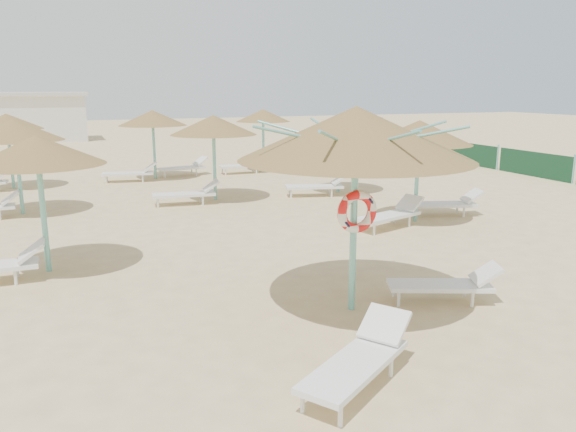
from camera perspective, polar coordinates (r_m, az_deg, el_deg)
name	(u,v)px	position (r m, az deg, el deg)	size (l,w,h in m)	color
ground	(340,320)	(8.90, 5.30, -10.49)	(120.00, 120.00, 0.00)	#D8BF83
main_palapa	(356,134)	(8.68, 6.92, 8.26)	(3.63, 3.63, 3.26)	#6AB8B0
lounger_main_a	(360,359)	(7.02, 7.29, -14.18)	(1.95, 1.57, 0.71)	white
lounger_main_b	(447,284)	(9.84, 15.85, -6.64)	(1.90, 1.21, 0.66)	white
palapa_field	(195,128)	(18.09, -9.41, 8.85)	(14.71, 13.79, 2.70)	#6AB8B0
service_hut	(22,117)	(42.33, -25.39, 9.11)	(8.40, 4.40, 3.25)	silver
windbreak_fence	(535,164)	(24.93, 23.81, 4.82)	(0.08, 19.84, 1.10)	#194C27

